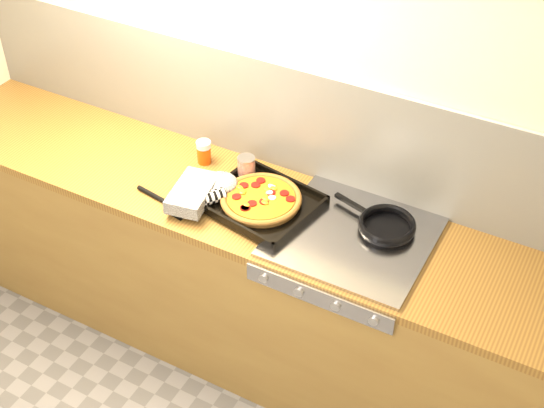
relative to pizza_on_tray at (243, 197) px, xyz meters
The scene contains 9 objects.
room_shell 0.38m from the pizza_on_tray, 84.97° to the left, with size 3.20×3.20×3.20m.
counter_run 0.50m from the pizza_on_tray, 47.98° to the left, with size 3.20×0.62×0.90m.
stovetop 0.48m from the pizza_on_tray, ahead, with size 0.60×0.56×0.02m, color #9C9CA1.
pizza_on_tray is the anchor object (origin of this frame).
frying_pan 0.59m from the pizza_on_tray, 12.23° to the left, with size 0.40×0.28×0.04m.
tomato_can 0.18m from the pizza_on_tray, 115.67° to the left, with size 0.09×0.09×0.11m.
juice_glass 0.35m from the pizza_on_tray, 149.36° to the left, with size 0.07×0.07×0.11m.
wooden_spoon 0.23m from the pizza_on_tray, 77.59° to the left, with size 0.30×0.11×0.02m.
black_spatula 0.33m from the pizza_on_tray, 154.47° to the right, with size 0.29×0.10×0.02m.
Camera 1 is at (1.22, -0.98, 2.90)m, focal length 50.00 mm.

